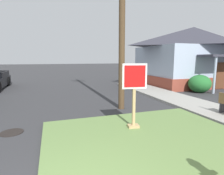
# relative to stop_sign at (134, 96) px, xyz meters

# --- Properties ---
(grass_corner_patch) EXTENTS (5.89, 5.47, 0.08)m
(grass_corner_patch) POSITION_rel_stop_sign_xyz_m (0.08, -1.25, -1.09)
(grass_corner_patch) COLOR #668447
(grass_corner_patch) RESTS_ON ground
(sidewalk_strip) EXTENTS (2.20, 15.19, 0.12)m
(sidewalk_strip) POSITION_rel_stop_sign_xyz_m (4.23, 2.55, -1.07)
(sidewalk_strip) COLOR #9E9B93
(sidewalk_strip) RESTS_ON ground
(stop_sign) EXTENTS (0.80, 0.33, 2.11)m
(stop_sign) POSITION_rel_stop_sign_xyz_m (0.00, 0.00, 0.00)
(stop_sign) COLOR tan
(stop_sign) RESTS_ON grass_corner_patch
(manhole_cover) EXTENTS (0.70, 0.70, 0.02)m
(manhole_cover) POSITION_rel_stop_sign_xyz_m (-3.80, 1.00, -1.13)
(manhole_cover) COLOR black
(manhole_cover) RESTS_ON ground
(corner_house) EXTENTS (9.05, 7.81, 5.11)m
(corner_house) POSITION_rel_stop_sign_xyz_m (9.76, 8.45, 1.48)
(corner_house) COLOR brown
(corner_house) RESTS_ON ground
(shrub_near_porch) EXTENTS (1.50, 1.50, 1.23)m
(shrub_near_porch) POSITION_rel_stop_sign_xyz_m (7.21, 4.71, -0.52)
(shrub_near_porch) COLOR #25682D
(shrub_near_porch) RESTS_ON ground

